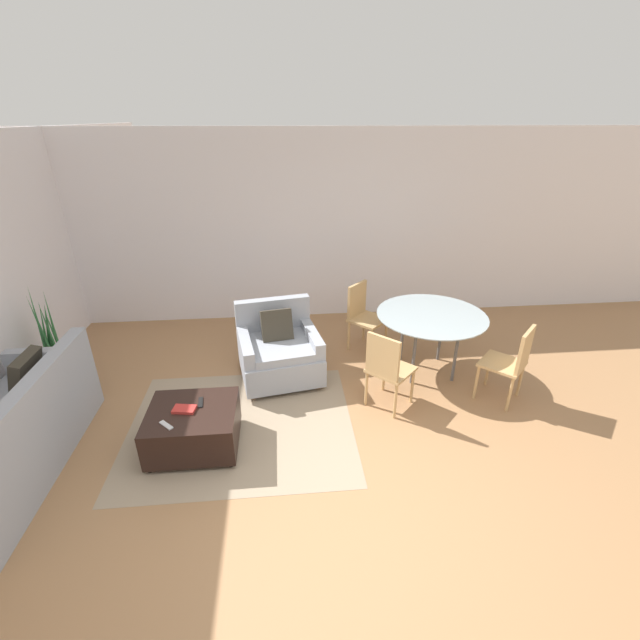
# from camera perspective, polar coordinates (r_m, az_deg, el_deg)

# --- Properties ---
(ground_plane) EXTENTS (20.00, 20.00, 0.00)m
(ground_plane) POSITION_cam_1_polar(r_m,az_deg,el_deg) (3.80, 2.57, -23.24)
(ground_plane) COLOR #A3754C
(wall_back) EXTENTS (12.00, 0.06, 2.75)m
(wall_back) POSITION_cam_1_polar(r_m,az_deg,el_deg) (6.41, -1.81, 12.10)
(wall_back) COLOR white
(wall_back) RESTS_ON ground_plane
(area_rug) EXTENTS (2.25, 1.89, 0.01)m
(area_rug) POSITION_cam_1_polar(r_m,az_deg,el_deg) (4.58, -10.40, -13.58)
(area_rug) COLOR gray
(area_rug) RESTS_ON ground_plane
(couch) EXTENTS (0.87, 2.07, 0.92)m
(couch) POSITION_cam_1_polar(r_m,az_deg,el_deg) (4.68, -36.21, -13.17)
(couch) COLOR #999EA8
(couch) RESTS_ON ground_plane
(armchair) EXTENTS (1.05, 1.02, 0.88)m
(armchair) POSITION_cam_1_polar(r_m,az_deg,el_deg) (5.12, -5.50, -4.09)
(armchair) COLOR #999EA8
(armchair) RESTS_ON ground_plane
(ottoman) EXTENTS (0.81, 0.71, 0.41)m
(ottoman) POSITION_cam_1_polar(r_m,az_deg,el_deg) (4.30, -16.49, -13.46)
(ottoman) COLOR black
(ottoman) RESTS_ON ground_plane
(book_stack) EXTENTS (0.22, 0.15, 0.03)m
(book_stack) POSITION_cam_1_polar(r_m,az_deg,el_deg) (4.20, -17.65, -11.27)
(book_stack) COLOR #B72D28
(book_stack) RESTS_ON ottoman
(tv_remote_primary) EXTENTS (0.14, 0.14, 0.01)m
(tv_remote_primary) POSITION_cam_1_polar(r_m,az_deg,el_deg) (4.08, -19.83, -13.05)
(tv_remote_primary) COLOR #B7B7BC
(tv_remote_primary) RESTS_ON ottoman
(tv_remote_secondary) EXTENTS (0.06, 0.16, 0.01)m
(tv_remote_secondary) POSITION_cam_1_polar(r_m,az_deg,el_deg) (4.26, -15.64, -10.53)
(tv_remote_secondary) COLOR black
(tv_remote_secondary) RESTS_ON ottoman
(potted_plant) EXTENTS (0.35, 0.35, 1.22)m
(potted_plant) POSITION_cam_1_polar(r_m,az_deg,el_deg) (5.86, -31.76, -4.66)
(potted_plant) COLOR #333338
(potted_plant) RESTS_ON ground_plane
(dining_table) EXTENTS (1.28, 1.28, 0.77)m
(dining_table) POSITION_cam_1_polar(r_m,az_deg,el_deg) (5.19, 14.59, 0.02)
(dining_table) COLOR #99A8AD
(dining_table) RESTS_ON ground_plane
(dining_chair_near_left) EXTENTS (0.59, 0.59, 0.90)m
(dining_chair_near_left) POSITION_cam_1_polar(r_m,az_deg,el_deg) (4.51, 8.92, -6.10)
(dining_chair_near_left) COLOR tan
(dining_chair_near_left) RESTS_ON ground_plane
(dining_chair_near_right) EXTENTS (0.59, 0.59, 0.90)m
(dining_chair_near_right) POSITION_cam_1_polar(r_m,az_deg,el_deg) (5.01, 24.23, -4.86)
(dining_chair_near_right) COLOR tan
(dining_chair_near_right) RESTS_ON ground_plane
(dining_chair_far_left) EXTENTS (0.59, 0.59, 0.90)m
(dining_chair_far_left) POSITION_cam_1_polar(r_m,az_deg,el_deg) (5.68, 5.73, 1.03)
(dining_chair_far_left) COLOR tan
(dining_chair_far_left) RESTS_ON ground_plane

